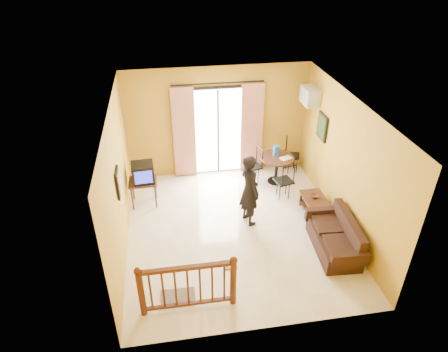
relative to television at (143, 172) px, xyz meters
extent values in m
plane|color=beige|center=(1.87, -1.30, -0.84)|extent=(5.00, 5.00, 0.00)
plane|color=white|center=(1.87, -1.30, 1.96)|extent=(5.00, 5.00, 0.00)
plane|color=#B78C23|center=(1.87, 1.20, 0.56)|extent=(4.50, 0.00, 4.50)
plane|color=#B78C23|center=(1.87, -3.80, 0.56)|extent=(4.50, 0.00, 4.50)
plane|color=#B78C23|center=(-0.38, -1.30, 0.56)|extent=(0.00, 5.00, 5.00)
plane|color=#B78C23|center=(4.12, -1.30, 0.56)|extent=(0.00, 5.00, 5.00)
cube|color=black|center=(1.87, 1.19, 0.31)|extent=(1.34, 0.03, 2.34)
cube|color=white|center=(1.87, 1.15, 0.31)|extent=(1.20, 0.04, 2.20)
cube|color=black|center=(1.87, 1.13, 0.31)|extent=(0.04, 0.02, 2.20)
cube|color=beige|center=(1.02, 1.10, 0.36)|extent=(0.55, 0.08, 2.35)
cube|color=beige|center=(2.72, 1.10, 0.36)|extent=(0.55, 0.08, 2.35)
cylinder|color=black|center=(1.87, 1.10, 1.58)|extent=(2.20, 0.04, 0.04)
cube|color=black|center=(-0.03, 0.00, -0.24)|extent=(0.62, 0.52, 0.04)
cylinder|color=black|center=(-0.29, -0.20, -0.54)|extent=(0.04, 0.04, 0.60)
cylinder|color=black|center=(0.23, -0.20, -0.54)|extent=(0.04, 0.04, 0.60)
cylinder|color=black|center=(-0.29, 0.21, -0.54)|extent=(0.04, 0.04, 0.60)
cylinder|color=black|center=(0.23, 0.21, -0.54)|extent=(0.04, 0.04, 0.60)
cube|color=black|center=(0.00, 0.00, 0.00)|extent=(0.50, 0.46, 0.43)
cube|color=#232DD6|center=(0.01, -0.22, 0.00)|extent=(0.38, 0.04, 0.31)
cube|color=black|center=(-0.35, -1.50, 0.71)|extent=(0.04, 0.42, 0.52)
cube|color=#57514A|center=(-0.33, -1.50, 0.71)|extent=(0.01, 0.34, 0.44)
cylinder|color=black|center=(3.23, 0.45, -0.15)|extent=(0.84, 0.84, 0.04)
cylinder|color=black|center=(3.23, 0.45, -0.50)|extent=(0.08, 0.08, 0.68)
cylinder|color=black|center=(3.23, 0.45, -0.82)|extent=(0.41, 0.41, 0.03)
cylinder|color=blue|center=(3.21, 0.54, -0.01)|extent=(0.14, 0.14, 0.26)
cube|color=beige|center=(3.42, 0.35, -0.12)|extent=(0.33, 0.27, 0.02)
cube|color=silver|center=(3.97, 0.65, 1.31)|extent=(0.30, 0.60, 0.40)
cube|color=gray|center=(3.82, 0.65, 1.31)|extent=(0.02, 0.56, 0.36)
cube|color=black|center=(4.09, 0.00, 0.81)|extent=(0.04, 0.50, 0.60)
cube|color=black|center=(4.06, 0.00, 0.81)|extent=(0.01, 0.42, 0.52)
cube|color=black|center=(3.72, -1.03, -0.47)|extent=(0.49, 0.88, 0.04)
cube|color=black|center=(3.72, -1.03, -0.72)|extent=(0.45, 0.84, 0.03)
cube|color=black|center=(3.52, -1.43, -0.65)|extent=(0.05, 0.05, 0.37)
cube|color=black|center=(3.92, -1.43, -0.65)|extent=(0.05, 0.05, 0.37)
cube|color=black|center=(3.52, -0.64, -0.65)|extent=(0.05, 0.05, 0.37)
cube|color=black|center=(3.92, -0.64, -0.65)|extent=(0.05, 0.05, 0.37)
imported|color=#56321D|center=(3.72, -0.92, -0.42)|extent=(0.19, 0.19, 0.05)
cube|color=black|center=(3.67, -2.20, -0.66)|extent=(0.80, 1.46, 0.35)
cube|color=black|center=(3.94, -2.20, -0.35)|extent=(0.25, 1.43, 0.49)
cube|color=black|center=(3.67, -2.89, -0.47)|extent=(0.72, 0.19, 0.27)
cube|color=black|center=(3.67, -1.51, -0.47)|extent=(0.72, 0.19, 0.27)
cube|color=black|center=(3.63, -2.51, -0.46)|extent=(0.52, 0.61, 0.09)
cube|color=black|center=(3.63, -1.89, -0.46)|extent=(0.52, 0.61, 0.09)
imported|color=black|center=(2.20, -1.03, -0.03)|extent=(0.56, 0.68, 1.62)
cylinder|color=#471E0F|center=(-0.03, -3.20, -0.38)|extent=(0.11, 0.11, 0.92)
cylinder|color=#471E0F|center=(1.47, -3.20, -0.38)|extent=(0.11, 0.11, 0.92)
sphere|color=#471E0F|center=(-0.03, -3.20, 0.13)|extent=(0.13, 0.13, 0.13)
sphere|color=#471E0F|center=(1.47, -3.20, 0.13)|extent=(0.13, 0.13, 0.13)
cube|color=#471E0F|center=(0.72, -3.20, 0.08)|extent=(1.55, 0.08, 0.06)
cube|color=#471E0F|center=(0.72, -3.20, -0.74)|extent=(1.55, 0.06, 0.05)
cube|color=#60554C|center=(0.54, -2.95, -0.83)|extent=(0.61, 0.41, 0.02)
cube|color=#56321D|center=(1.49, -2.31, -0.82)|extent=(0.13, 0.26, 0.03)
cube|color=#56321D|center=(1.63, -2.31, -0.82)|extent=(0.13, 0.26, 0.03)
camera|label=1|loc=(0.57, -7.80, 4.59)|focal=32.00mm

